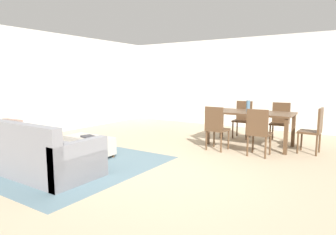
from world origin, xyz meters
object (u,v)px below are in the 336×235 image
at_px(dining_table, 250,116).
at_px(dining_chair_far_right, 280,120).
at_px(dining_chair_far_left, 243,117).
at_px(dining_chair_head_east, 314,128).
at_px(ottoman_table, 89,145).
at_px(book_on_ottoman, 88,137).
at_px(dining_chair_near_left, 216,126).
at_px(couch, 33,154).
at_px(dining_chair_near_right, 258,130).
at_px(vase_centerpiece, 248,106).

bearing_deg(dining_table, dining_chair_far_right, 60.46).
height_order(dining_chair_far_left, dining_chair_head_east, same).
height_order(ottoman_table, book_on_ottoman, book_on_ottoman).
distance_m(dining_chair_near_left, dining_chair_head_east, 1.92).
bearing_deg(couch, dining_chair_near_right, 46.32).
relative_size(dining_chair_far_right, dining_chair_head_east, 1.00).
xyz_separation_m(dining_chair_head_east, book_on_ottoman, (-3.54, -2.62, -0.12)).
height_order(ottoman_table, vase_centerpiece, vase_centerpiece).
height_order(dining_chair_near_left, dining_chair_head_east, same).
relative_size(dining_chair_near_left, dining_chair_far_right, 1.00).
bearing_deg(dining_chair_far_right, ottoman_table, -129.19).
bearing_deg(ottoman_table, dining_table, 48.20).
distance_m(couch, dining_chair_near_left, 3.45).
bearing_deg(vase_centerpiece, dining_chair_head_east, -2.22).
bearing_deg(couch, ottoman_table, 88.46).
bearing_deg(dining_chair_near_left, dining_chair_far_left, 89.42).
bearing_deg(vase_centerpiece, dining_chair_far_right, 56.21).
xyz_separation_m(dining_chair_near_left, dining_chair_head_east, (1.74, 0.82, 0.00)).
xyz_separation_m(couch, vase_centerpiece, (2.27, 3.75, 0.60)).
xyz_separation_m(ottoman_table, dining_chair_head_east, (3.60, 2.55, 0.30)).
distance_m(dining_chair_far_left, dining_chair_head_east, 1.91).
xyz_separation_m(dining_chair_near_right, dining_chair_far_right, (0.04, 1.65, 0.00)).
height_order(ottoman_table, dining_chair_head_east, dining_chair_head_east).
bearing_deg(couch, dining_chair_near_left, 56.75).
distance_m(couch, dining_chair_head_east, 5.19).
distance_m(ottoman_table, dining_chair_near_left, 2.56).
bearing_deg(book_on_ottoman, dining_chair_far_left, 62.21).
height_order(dining_chair_far_left, book_on_ottoman, dining_chair_far_left).
bearing_deg(vase_centerpiece, dining_table, -22.00).
bearing_deg(dining_chair_far_right, dining_chair_near_left, -118.80).
relative_size(dining_table, dining_chair_far_right, 1.95).
xyz_separation_m(couch, dining_chair_head_east, (3.63, 3.70, 0.23)).
relative_size(dining_chair_head_east, vase_centerpiece, 3.72).
distance_m(dining_table, dining_chair_near_left, 0.97).
bearing_deg(book_on_ottoman, couch, -94.56).
bearing_deg(dining_chair_near_right, dining_chair_head_east, 42.95).
bearing_deg(dining_chair_far_right, vase_centerpiece, -123.79).
height_order(couch, vase_centerpiece, vase_centerpiece).
bearing_deg(dining_chair_far_right, book_on_ottoman, -128.08).
relative_size(couch, dining_chair_near_right, 2.45).
bearing_deg(dining_chair_head_east, ottoman_table, -144.62).
height_order(vase_centerpiece, book_on_ottoman, vase_centerpiece).
relative_size(couch, dining_chair_far_right, 2.45).
bearing_deg(dining_chair_head_east, dining_chair_far_left, 154.34).
distance_m(couch, dining_chair_far_left, 4.92).
height_order(ottoman_table, dining_table, dining_table).
relative_size(vase_centerpiece, book_on_ottoman, 0.95).
xyz_separation_m(dining_chair_far_left, dining_chair_far_right, (0.90, 0.02, 0.00)).
relative_size(dining_chair_near_left, book_on_ottoman, 3.54).
distance_m(ottoman_table, dining_chair_far_right, 4.39).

